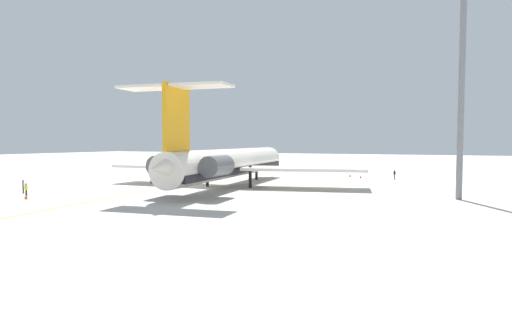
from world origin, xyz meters
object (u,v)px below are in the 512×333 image
Objects in this scene: ground_crew_near_tail at (176,168)px; main_jetliner at (229,163)px; safety_cone_nose at (26,197)px; ground_crew_near_nose at (23,185)px; safety_cone_tail at (361,177)px; light_mast at (462,67)px; ground_crew_starboard at (395,173)px; safety_cone_wingtip at (350,175)px; ground_crew_portside at (26,188)px.

main_jetliner is at bearing -142.17° from ground_crew_near_tail.
safety_cone_nose is (22.06, -14.68, -3.28)m from main_jetliner.
safety_cone_tail is (-42.21, 34.48, -0.85)m from ground_crew_near_nose.
light_mast is (1.07, 30.76, 11.61)m from main_jetliner.
ground_crew_near_tail is 1.01× the size of ground_crew_starboard.
safety_cone_wingtip and safety_cone_tail have the same top height.
ground_crew_near_nose is 3.23× the size of safety_cone_tail.
main_jetliner reaches higher than safety_cone_nose.
safety_cone_tail is at bearing -146.66° from light_mast.
light_mast reaches higher than safety_cone_nose.
safety_cone_tail is (-46.12, 28.92, 0.00)m from safety_cone_nose.
ground_crew_near_nose reaches higher than ground_crew_starboard.
ground_crew_near_nose is at bearing -85.35° from ground_crew_starboard.
ground_crew_starboard is at bearing -96.15° from ground_crew_near_tail.
ground_crew_portside is at bearing 178.04° from ground_crew_near_tail.
ground_crew_starboard is 0.06× the size of light_mast.
ground_crew_near_nose is 55.60m from light_mast.
ground_crew_near_tail is at bearing -79.25° from safety_cone_wingtip.
safety_cone_nose is (1.44, 1.82, -0.79)m from ground_crew_portside.
ground_crew_near_tail is (-38.19, -3.17, -0.04)m from ground_crew_near_nose.
safety_cone_nose is 1.00× the size of safety_cone_wingtip.
main_jetliner reaches higher than safety_cone_wingtip.
safety_cone_wingtip is at bearing -30.64° from main_jetliner.
ground_crew_near_tail is at bearing 95.21° from ground_crew_portside.
main_jetliner is 31.60m from ground_crew_starboard.
ground_crew_near_tail is 3.11× the size of safety_cone_nose.
main_jetliner is 26.46× the size of ground_crew_starboard.
ground_crew_portside is 54.23m from safety_cone_tail.
safety_cone_wingtip is at bearing -145.47° from light_mast.
ground_crew_near_tail is at bearing -83.91° from safety_cone_tail.
safety_cone_tail is 33.56m from light_mast.
ground_crew_near_nose reaches higher than safety_cone_nose.
ground_crew_portside is (40.66, 6.92, -0.02)m from ground_crew_near_tail.
main_jetliner is at bearing 146.34° from ground_crew_near_nose.
safety_cone_tail is (-24.06, 14.23, -3.28)m from main_jetliner.
ground_crew_near_tail is 59.83m from light_mast.
safety_cone_wingtip is 0.02× the size of light_mast.
light_mast is at bearing 122.98° from ground_crew_near_nose.
light_mast is at bearing 114.80° from safety_cone_nose.
safety_cone_nose is at bearing -42.90° from ground_crew_portside.
light_mast reaches higher than ground_crew_portside.
safety_cone_nose is 1.00× the size of safety_cone_tail.
safety_cone_nose is 54.44m from safety_cone_tail.
ground_crew_near_nose is (18.15, -20.25, -2.43)m from main_jetliner.
safety_cone_nose and safety_cone_wingtip have the same top height.
safety_cone_tail is (-4.02, 37.66, -0.81)m from ground_crew_near_tail.
ground_crew_starboard is 3.08× the size of safety_cone_wingtip.
safety_cone_nose is 55.42m from safety_cone_wingtip.
safety_cone_wingtip is (-47.32, 28.15, -0.79)m from ground_crew_portside.
ground_crew_portside is at bearing -30.75° from safety_cone_wingtip.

